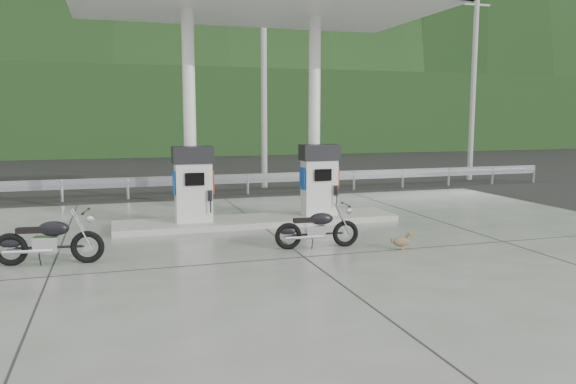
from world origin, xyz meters
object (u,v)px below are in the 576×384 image
object	(u,v)px
gas_pump_right	(319,180)
motorcycle_right	(317,229)
motorcycle_left	(49,241)
gas_pump_left	(193,184)
duck	(401,242)

from	to	relation	value
gas_pump_right	motorcycle_right	bearing A→B (deg)	-111.06
gas_pump_right	motorcycle_left	xyz separation A→B (m)	(-6.16, -2.62, -0.63)
gas_pump_left	gas_pump_right	size ratio (longest dim) A/B	1.00
gas_pump_right	duck	bearing A→B (deg)	-82.62
motorcycle_left	duck	distance (m)	6.68
gas_pump_right	motorcycle_right	size ratio (longest dim) A/B	1.10
gas_pump_right	motorcycle_right	distance (m)	3.12
duck	motorcycle_right	bearing A→B (deg)	165.76
gas_pump_left	motorcycle_left	size ratio (longest dim) A/B	1.00
gas_pump_left	motorcycle_left	xyz separation A→B (m)	(-2.96, -2.62, -0.63)
gas_pump_left	motorcycle_right	xyz separation A→B (m)	(2.11, -2.84, -0.66)
motorcycle_right	duck	xyz separation A→B (m)	(1.55, -0.67, -0.23)
gas_pump_right	motorcycle_right	world-z (taller)	gas_pump_right
motorcycle_left	motorcycle_right	size ratio (longest dim) A/B	1.10
motorcycle_right	gas_pump_left	bearing A→B (deg)	131.72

